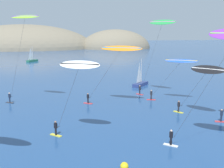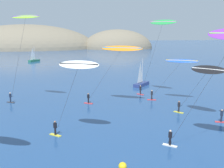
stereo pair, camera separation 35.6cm
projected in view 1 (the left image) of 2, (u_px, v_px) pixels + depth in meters
headland_island at (43, 49)px, 178.33m from camera, size 124.85×50.46×30.46m
sailboat_near at (141, 83)px, 59.56m from camera, size 4.69×5.07×5.70m
sailboat_far at (33, 60)px, 104.99m from camera, size 4.43×5.27×5.70m
kitesurfer_white at (77, 71)px, 29.22m from camera, size 5.73×3.66×8.57m
kitesurfer_green at (160, 29)px, 47.19m from camera, size 5.60×5.71×13.43m
kitesurfer_lime at (23, 26)px, 41.95m from camera, size 6.52×4.48×13.92m
kitesurfer_black at (206, 73)px, 36.86m from camera, size 5.17×6.00×7.14m
kitesurfer_orange at (119, 52)px, 42.01m from camera, size 8.74×5.15×9.41m
kitesurfer_blue at (178, 64)px, 44.97m from camera, size 7.41×4.50×7.13m
marker_buoy at (124, 166)px, 23.64m from camera, size 0.70×0.70×0.70m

